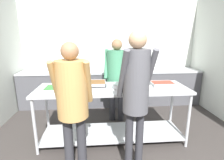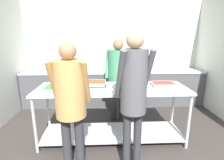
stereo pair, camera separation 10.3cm
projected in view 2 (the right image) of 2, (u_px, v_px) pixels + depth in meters
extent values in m
cube|color=silver|center=(113.00, 52.00, 4.69)|extent=(4.67, 0.06, 2.65)
cube|color=#4C4C51|center=(114.00, 88.00, 4.56)|extent=(4.51, 0.62, 0.85)
cube|color=#ADAFB5|center=(114.00, 71.00, 4.45)|extent=(4.51, 0.65, 0.04)
cube|color=black|center=(111.00, 71.00, 4.44)|extent=(0.47, 0.41, 0.02)
cube|color=#ADAFB5|center=(112.00, 89.00, 2.83)|extent=(2.43, 0.74, 0.04)
cube|color=#ADAFB5|center=(112.00, 132.00, 3.02)|extent=(2.35, 0.66, 0.02)
cylinder|color=#ADAFB5|center=(35.00, 126.00, 2.58)|extent=(0.04, 0.04, 0.89)
cylinder|color=#ADAFB5|center=(189.00, 123.00, 2.69)|extent=(0.04, 0.04, 0.89)
cylinder|color=#ADAFB5|center=(48.00, 109.00, 3.20)|extent=(0.04, 0.04, 0.89)
cylinder|color=#ADAFB5|center=(173.00, 106.00, 3.31)|extent=(0.04, 0.04, 0.89)
cube|color=#ADAFB5|center=(61.00, 89.00, 2.70)|extent=(0.48, 0.33, 0.01)
cube|color=#387A38|center=(61.00, 88.00, 2.69)|extent=(0.46, 0.31, 0.04)
cube|color=#ADAFB5|center=(58.00, 91.00, 2.54)|extent=(0.48, 0.01, 0.05)
cube|color=#ADAFB5|center=(63.00, 85.00, 2.85)|extent=(0.48, 0.01, 0.05)
cube|color=#ADAFB5|center=(46.00, 88.00, 2.68)|extent=(0.01, 0.33, 0.05)
cube|color=#ADAFB5|center=(76.00, 88.00, 2.71)|extent=(0.01, 0.33, 0.05)
cube|color=#ADAFB5|center=(94.00, 84.00, 2.98)|extent=(0.42, 0.33, 0.01)
cube|color=brown|center=(94.00, 83.00, 2.98)|extent=(0.40, 0.31, 0.04)
cube|color=#ADAFB5|center=(93.00, 86.00, 2.82)|extent=(0.42, 0.01, 0.05)
cube|color=#ADAFB5|center=(94.00, 81.00, 3.14)|extent=(0.42, 0.01, 0.05)
cube|color=#ADAFB5|center=(82.00, 83.00, 2.97)|extent=(0.01, 0.33, 0.05)
cube|color=#ADAFB5|center=(105.00, 83.00, 2.99)|extent=(0.01, 0.33, 0.05)
cylinder|color=#ADAFB5|center=(120.00, 86.00, 2.76)|extent=(0.24, 0.24, 0.08)
cylinder|color=#B7472D|center=(120.00, 84.00, 2.75)|extent=(0.22, 0.22, 0.01)
cylinder|color=black|center=(132.00, 84.00, 2.76)|extent=(0.14, 0.02, 0.02)
cylinder|color=white|center=(144.00, 89.00, 2.75)|extent=(0.27, 0.27, 0.01)
cylinder|color=white|center=(144.00, 88.00, 2.75)|extent=(0.27, 0.27, 0.01)
cylinder|color=white|center=(144.00, 87.00, 2.74)|extent=(0.27, 0.27, 0.01)
cube|color=#ADAFB5|center=(163.00, 85.00, 2.92)|extent=(0.38, 0.28, 0.01)
cube|color=#B23D2D|center=(163.00, 84.00, 2.91)|extent=(0.36, 0.26, 0.04)
cube|color=#ADAFB5|center=(166.00, 86.00, 2.78)|extent=(0.38, 0.01, 0.05)
cube|color=#ADAFB5|center=(160.00, 82.00, 3.04)|extent=(0.38, 0.01, 0.05)
cube|color=#ADAFB5|center=(152.00, 84.00, 2.91)|extent=(0.01, 0.28, 0.05)
cube|color=#ADAFB5|center=(174.00, 84.00, 2.92)|extent=(0.01, 0.28, 0.05)
cylinder|color=#2D2D33|center=(67.00, 142.00, 2.30)|extent=(0.12, 0.12, 0.76)
cylinder|color=#2D2D33|center=(80.00, 142.00, 2.30)|extent=(0.12, 0.12, 0.76)
cylinder|color=tan|center=(53.00, 82.00, 2.10)|extent=(0.09, 0.32, 0.57)
cylinder|color=tan|center=(86.00, 82.00, 2.10)|extent=(0.09, 0.32, 0.57)
cylinder|color=tan|center=(70.00, 89.00, 2.12)|extent=(0.38, 0.38, 0.71)
sphere|color=#8C6647|center=(68.00, 51.00, 2.01)|extent=(0.21, 0.21, 0.21)
cylinder|color=#2D2D33|center=(127.00, 142.00, 2.25)|extent=(0.10, 0.10, 0.83)
cylinder|color=#2D2D33|center=(137.00, 140.00, 2.28)|extent=(0.10, 0.10, 0.83)
cylinder|color=#4C4C51|center=(120.00, 75.00, 2.02)|extent=(0.12, 0.35, 0.62)
cylinder|color=#4C4C51|center=(148.00, 74.00, 2.08)|extent=(0.12, 0.35, 0.62)
cylinder|color=#4C4C51|center=(134.00, 82.00, 2.07)|extent=(0.32, 0.32, 0.77)
sphere|color=tan|center=(135.00, 40.00, 1.95)|extent=(0.21, 0.21, 0.21)
cylinder|color=#2D2D33|center=(122.00, 103.00, 3.64)|extent=(0.13, 0.13, 0.77)
cylinder|color=#2D2D33|center=(113.00, 103.00, 3.66)|extent=(0.13, 0.13, 0.77)
cylinder|color=#3D7F5B|center=(129.00, 64.00, 3.42)|extent=(0.12, 0.32, 0.57)
cylinder|color=#3D7F5B|center=(107.00, 64.00, 3.47)|extent=(0.12, 0.32, 0.57)
cylinder|color=#3D7F5B|center=(118.00, 68.00, 3.47)|extent=(0.40, 0.40, 0.71)
sphere|color=#8C6647|center=(118.00, 45.00, 3.36)|extent=(0.21, 0.21, 0.21)
cylinder|color=silver|center=(50.00, 67.00, 4.30)|extent=(0.07, 0.07, 0.22)
cone|color=silver|center=(49.00, 61.00, 4.26)|extent=(0.06, 0.06, 0.08)
cylinder|color=black|center=(49.00, 59.00, 4.25)|extent=(0.03, 0.03, 0.02)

